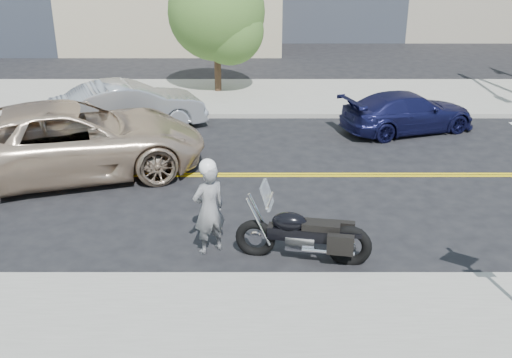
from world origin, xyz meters
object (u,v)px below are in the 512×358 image
Objects in this scene: motorcyclist at (209,207)px; parked_car_silver at (129,107)px; suv at (71,140)px; parked_car_blue at (408,112)px; motorcycle at (304,223)px.

motorcyclist is 8.28m from parked_car_silver.
suv is 1.58× the size of parked_car_blue.
motorcyclist reaches higher than parked_car_silver.
motorcycle is 7.09m from suv.
parked_car_blue is (5.67, 7.59, -0.36)m from motorcyclist.
motorcycle is at bearing -145.18° from suv.
parked_car_silver is (-4.89, 7.98, 0.00)m from motorcycle.
motorcyclist is at bearing 124.27° from parked_car_blue.
motorcycle is 8.77m from parked_car_blue.
suv is at bearing 91.71° from parked_car_blue.
suv reaches higher than parked_car_silver.
motorcyclist is 1.86m from motorcycle.
motorcycle is 0.59× the size of parked_car_blue.
motorcyclist is 5.54m from suv.
parked_car_blue is at bearing 74.16° from motorcycle.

